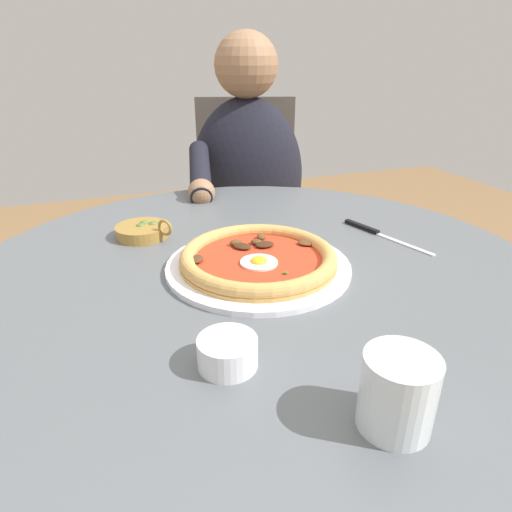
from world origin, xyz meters
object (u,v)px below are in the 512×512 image
(dining_table, at_px, (257,341))
(cafe_chair_diner, at_px, (247,207))
(water_glass, at_px, (397,396))
(steak_knife, at_px, (374,232))
(ramekin_capers, at_px, (227,351))
(pizza_on_plate, at_px, (259,260))
(diner_person, at_px, (247,235))
(olive_pan, at_px, (143,230))

(dining_table, height_order, cafe_chair_diner, cafe_chair_diner)
(water_glass, distance_m, steak_knife, 0.53)
(water_glass, xyz_separation_m, ramekin_capers, (-0.13, 0.14, -0.02))
(steak_knife, bearing_deg, cafe_chair_diner, 92.30)
(pizza_on_plate, relative_size, diner_person, 0.28)
(steak_knife, bearing_deg, dining_table, -166.81)
(pizza_on_plate, bearing_deg, steak_knife, 14.70)
(dining_table, distance_m, diner_person, 0.70)
(pizza_on_plate, relative_size, steak_knife, 1.49)
(diner_person, bearing_deg, olive_pan, -129.71)
(pizza_on_plate, relative_size, water_glass, 3.91)
(diner_person, height_order, cafe_chair_diner, diner_person)
(water_glass, bearing_deg, steak_knife, 58.29)
(dining_table, xyz_separation_m, ramekin_capers, (-0.12, -0.24, 0.18))
(water_glass, relative_size, diner_person, 0.07)
(pizza_on_plate, distance_m, diner_person, 0.74)
(olive_pan, distance_m, cafe_chair_diner, 0.75)
(steak_knife, distance_m, cafe_chair_diner, 0.76)
(pizza_on_plate, xyz_separation_m, water_glass, (0.00, -0.38, 0.02))
(dining_table, xyz_separation_m, water_glass, (0.01, -0.38, 0.20))
(dining_table, xyz_separation_m, cafe_chair_diner, (0.25, 0.80, -0.01))
(olive_pan, xyz_separation_m, diner_person, (0.38, 0.45, -0.24))
(pizza_on_plate, height_order, olive_pan, olive_pan)
(pizza_on_plate, distance_m, cafe_chair_diner, 0.87)
(dining_table, bearing_deg, cafe_chair_diner, 72.49)
(water_glass, distance_m, olive_pan, 0.62)
(dining_table, relative_size, pizza_on_plate, 3.25)
(diner_person, bearing_deg, dining_table, -107.37)
(water_glass, bearing_deg, cafe_chair_diner, 78.19)
(olive_pan, bearing_deg, pizza_on_plate, -51.88)
(water_glass, height_order, cafe_chair_diner, cafe_chair_diner)
(steak_knife, xyz_separation_m, olive_pan, (-0.45, 0.14, 0.01))
(dining_table, xyz_separation_m, pizza_on_plate, (0.00, -0.01, 0.18))
(diner_person, relative_size, cafe_chair_diner, 1.22)
(water_glass, xyz_separation_m, diner_person, (0.20, 1.05, -0.26))
(diner_person, distance_m, cafe_chair_diner, 0.16)
(ramekin_capers, xyz_separation_m, olive_pan, (-0.05, 0.45, -0.01))
(olive_pan, bearing_deg, water_glass, -73.61)
(pizza_on_plate, xyz_separation_m, cafe_chair_diner, (0.25, 0.81, -0.19))
(water_glass, distance_m, ramekin_capers, 0.19)
(olive_pan, bearing_deg, diner_person, 50.29)
(dining_table, bearing_deg, ramekin_capers, -117.39)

